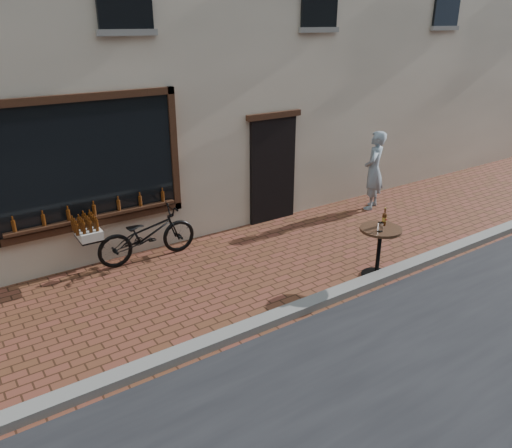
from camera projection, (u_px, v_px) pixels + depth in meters
ground at (305, 319)px, 7.26m from camera, size 90.00×90.00×0.00m
kerb at (297, 309)px, 7.39m from camera, size 90.00×0.25×0.12m
cargo_bicycle at (145, 234)px, 8.90m from camera, size 2.17×0.67×1.02m
bistro_table at (380, 242)px, 8.25m from camera, size 0.68×0.68×1.18m
pedestrian at (374, 170)px, 11.23m from camera, size 0.78×0.70×1.78m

